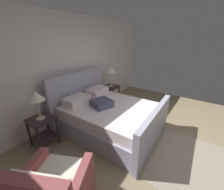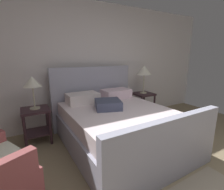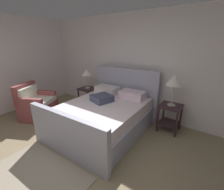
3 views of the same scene
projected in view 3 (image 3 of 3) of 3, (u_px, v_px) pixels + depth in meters
ground_plane at (40, 187)px, 2.09m from camera, size 5.88×5.64×0.02m
wall_back at (139, 67)px, 3.90m from camera, size 6.00×0.12×2.55m
bed at (104, 115)px, 3.38m from camera, size 1.79×2.17×1.25m
nightstand_right at (170, 114)px, 3.32m from camera, size 0.44×0.44×0.60m
table_lamp_right at (174, 81)px, 3.08m from camera, size 0.33×0.33×0.65m
nightstand_left at (88, 94)px, 4.55m from camera, size 0.44×0.44×0.60m
table_lamp_left at (87, 73)px, 4.35m from camera, size 0.29×0.29×0.54m
armchair at (37, 105)px, 3.92m from camera, size 0.98×0.97×0.90m
area_rug at (28, 182)px, 2.15m from camera, size 1.58×1.20×0.01m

